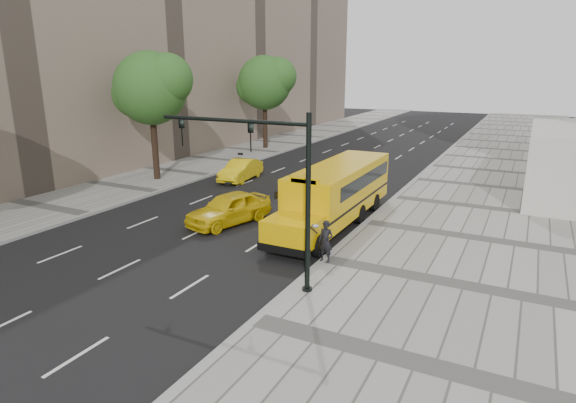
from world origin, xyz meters
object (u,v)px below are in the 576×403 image
at_px(tree_b, 152,88).
at_px(school_bus, 338,189).
at_px(taxi_far, 241,170).
at_px(taxi_near, 229,208).
at_px(traffic_signal, 271,178).
at_px(pedestrian, 326,241).
at_px(tree_c, 265,82).

height_order(tree_b, school_bus, tree_b).
bearing_deg(tree_b, taxi_far, 29.19).
xyz_separation_m(school_bus, taxi_near, (-4.88, -2.77, -0.95)).
xyz_separation_m(tree_b, traffic_signal, (15.60, -11.41, -2.40)).
distance_m(tree_b, pedestrian, 19.48).
xyz_separation_m(tree_c, pedestrian, (16.55, -24.32, -5.45)).
distance_m(school_bus, pedestrian, 5.82).
height_order(school_bus, pedestrian, school_bus).
distance_m(tree_b, school_bus, 15.95).
bearing_deg(traffic_signal, taxi_far, 126.16).
height_order(pedestrian, traffic_signal, traffic_signal).
relative_size(taxi_near, pedestrian, 2.76).
bearing_deg(pedestrian, tree_c, 128.21).
distance_m(tree_b, tree_c, 15.65).
distance_m(taxi_far, pedestrian, 16.23).
bearing_deg(tree_b, pedestrian, -27.64).
bearing_deg(pedestrian, taxi_far, 138.61).
xyz_separation_m(school_bus, pedestrian, (1.65, -5.53, -0.75)).
relative_size(taxi_far, traffic_signal, 0.70).
distance_m(tree_c, pedestrian, 29.92).
height_order(tree_c, school_bus, tree_c).
bearing_deg(traffic_signal, pedestrian, 70.77).
distance_m(tree_c, school_bus, 24.43).
distance_m(taxi_far, traffic_signal, 18.02).
bearing_deg(traffic_signal, taxi_near, 135.34).
xyz_separation_m(tree_c, taxi_near, (10.02, -21.55, -5.65)).
bearing_deg(tree_c, tree_b, -90.01).
xyz_separation_m(tree_b, taxi_near, (10.02, -5.91, -5.68)).
distance_m(school_bus, taxi_near, 5.69).
bearing_deg(tree_b, traffic_signal, -36.20).
distance_m(school_bus, taxi_far, 11.51).
xyz_separation_m(pedestrian, traffic_signal, (-0.96, -2.75, 3.08)).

